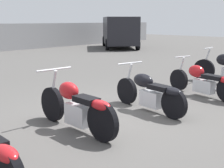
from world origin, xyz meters
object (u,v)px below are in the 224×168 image
at_px(motorcycle_slot_4, 204,81).
at_px(motorcycle_slot_3, 150,92).
at_px(motorcycle_slot_2, 77,107).
at_px(parked_van, 120,31).

bearing_deg(motorcycle_slot_4, motorcycle_slot_3, -173.04).
xyz_separation_m(motorcycle_slot_3, motorcycle_slot_4, (1.95, -0.23, -0.01)).
height_order(motorcycle_slot_3, motorcycle_slot_4, motorcycle_slot_3).
height_order(motorcycle_slot_2, motorcycle_slot_3, motorcycle_slot_2).
height_order(motorcycle_slot_2, motorcycle_slot_4, motorcycle_slot_2).
bearing_deg(motorcycle_slot_2, motorcycle_slot_3, -3.01).
bearing_deg(parked_van, motorcycle_slot_3, -93.90).
bearing_deg(parked_van, motorcycle_slot_4, -87.66).
bearing_deg(motorcycle_slot_2, motorcycle_slot_4, -2.51).
xyz_separation_m(motorcycle_slot_2, parked_van, (12.76, 9.98, 0.73)).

